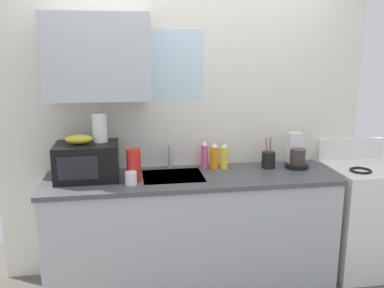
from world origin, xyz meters
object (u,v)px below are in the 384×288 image
object	(u,v)px
microwave	(87,161)
banana_bunch	(79,139)
cereal_canister	(134,165)
dish_soap_bottle_pink	(205,155)
coffee_maker	(296,155)
stove_range	(362,217)
paper_towel_roll	(100,127)
utensil_crock	(268,159)
mug_white	(131,178)
dish_soap_bottle_orange	(214,156)
dish_soap_bottle_yellow	(224,157)

from	to	relation	value
microwave	banana_bunch	bearing A→B (deg)	178.20
banana_bunch	cereal_canister	world-z (taller)	banana_bunch
dish_soap_bottle_pink	coffee_maker	bearing A→B (deg)	-6.99
stove_range	paper_towel_roll	size ratio (longest dim) A/B	4.91
banana_bunch	coffee_maker	distance (m)	1.72
utensil_crock	coffee_maker	bearing A→B (deg)	-2.86
mug_white	dish_soap_bottle_orange	bearing A→B (deg)	24.46
cereal_canister	mug_white	xyz separation A→B (m)	(-0.02, -0.09, -0.07)
cereal_canister	mug_white	distance (m)	0.12
stove_range	banana_bunch	xyz separation A→B (m)	(-2.29, 0.05, 0.75)
coffee_maker	utensil_crock	world-z (taller)	coffee_maker
microwave	cereal_canister	bearing A→B (deg)	-16.13
banana_bunch	dish_soap_bottle_pink	xyz separation A→B (m)	(0.97, 0.15, -0.20)
cereal_canister	utensil_crock	world-z (taller)	utensil_crock
microwave	banana_bunch	distance (m)	0.18
mug_white	paper_towel_roll	bearing A→B (deg)	132.02
mug_white	coffee_maker	bearing A→B (deg)	10.46
paper_towel_roll	cereal_canister	world-z (taller)	paper_towel_roll
banana_bunch	dish_soap_bottle_pink	world-z (taller)	banana_bunch
dish_soap_bottle_yellow	paper_towel_roll	bearing A→B (deg)	-176.80
coffee_maker	paper_towel_roll	bearing A→B (deg)	-179.69
dish_soap_bottle_yellow	mug_white	xyz separation A→B (m)	(-0.75, -0.29, -0.05)
microwave	paper_towel_roll	world-z (taller)	paper_towel_roll
dish_soap_bottle_pink	mug_white	bearing A→B (deg)	-150.48
microwave	paper_towel_roll	bearing A→B (deg)	27.17
microwave	mug_white	size ratio (longest dim) A/B	4.84
banana_bunch	dish_soap_bottle_orange	distance (m)	1.07
dish_soap_bottle_pink	dish_soap_bottle_orange	xyz separation A→B (m)	(0.08, -0.03, -0.00)
utensil_crock	dish_soap_bottle_yellow	bearing A→B (deg)	174.59
banana_bunch	mug_white	size ratio (longest dim) A/B	2.11
stove_range	dish_soap_bottle_yellow	distance (m)	1.30
cereal_canister	paper_towel_roll	bearing A→B (deg)	147.99
dish_soap_bottle_pink	utensil_crock	xyz separation A→B (m)	(0.52, -0.08, -0.04)
dish_soap_bottle_pink	dish_soap_bottle_yellow	bearing A→B (deg)	-16.66
cereal_canister	coffee_maker	bearing A→B (deg)	6.83
dish_soap_bottle_pink	mug_white	xyz separation A→B (m)	(-0.60, -0.34, -0.06)
paper_towel_roll	dish_soap_bottle_yellow	size ratio (longest dim) A/B	1.03
dish_soap_bottle_pink	utensil_crock	world-z (taller)	utensil_crock
stove_range	dish_soap_bottle_pink	size ratio (longest dim) A/B	4.76
paper_towel_roll	utensil_crock	world-z (taller)	paper_towel_roll
coffee_maker	utensil_crock	xyz separation A→B (m)	(-0.23, 0.01, -0.04)
stove_range	utensil_crock	size ratio (longest dim) A/B	4.16
coffee_maker	cereal_canister	xyz separation A→B (m)	(-1.32, -0.16, 0.01)
stove_range	banana_bunch	bearing A→B (deg)	178.84
coffee_maker	banana_bunch	bearing A→B (deg)	-178.05
dish_soap_bottle_yellow	utensil_crock	bearing A→B (deg)	-5.41
cereal_canister	utensil_crock	size ratio (longest dim) A/B	0.92
banana_bunch	dish_soap_bottle_yellow	world-z (taller)	banana_bunch
dish_soap_bottle_orange	utensil_crock	xyz separation A→B (m)	(0.44, -0.05, -0.03)
mug_white	microwave	bearing A→B (deg)	149.25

